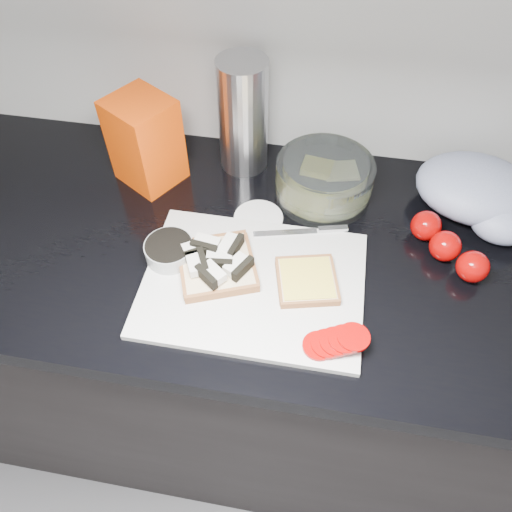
{
  "coord_description": "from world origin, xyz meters",
  "views": [
    {
      "loc": [
        -0.02,
        0.57,
        1.65
      ],
      "look_at": [
        -0.11,
        1.12,
        0.95
      ],
      "focal_mm": 35.0,
      "sensor_mm": 36.0,
      "label": 1
    }
  ],
  "objects": [
    {
      "name": "base_cabinet",
      "position": [
        0.0,
        1.2,
        0.43
      ],
      "size": [
        3.5,
        0.6,
        0.86
      ],
      "primitive_type": "cube",
      "color": "black",
      "rests_on": "ground"
    },
    {
      "name": "countertop",
      "position": [
        0.0,
        1.2,
        0.88
      ],
      "size": [
        3.5,
        0.64,
        0.04
      ],
      "primitive_type": "cube",
      "color": "black",
      "rests_on": "base_cabinet"
    },
    {
      "name": "cutting_board",
      "position": [
        -0.11,
        1.09,
        0.91
      ],
      "size": [
        0.4,
        0.3,
        0.01
      ],
      "primitive_type": "cube",
      "color": "silver",
      "rests_on": "countertop"
    },
    {
      "name": "bread_left",
      "position": [
        -0.19,
        1.11,
        0.93
      ],
      "size": [
        0.18,
        0.18,
        0.04
      ],
      "rotation": [
        0.0,
        0.0,
        0.38
      ],
      "color": "beige",
      "rests_on": "cutting_board"
    },
    {
      "name": "bread_right",
      "position": [
        -0.02,
        1.1,
        0.92
      ],
      "size": [
        0.13,
        0.13,
        0.02
      ],
      "rotation": [
        0.0,
        0.0,
        0.24
      ],
      "color": "beige",
      "rests_on": "cutting_board"
    },
    {
      "name": "tomato_slices",
      "position": [
        0.04,
        0.99,
        0.92
      ],
      "size": [
        0.12,
        0.08,
        0.02
      ],
      "rotation": [
        0.0,
        0.0,
        -0.17
      ],
      "color": "#9C0403",
      "rests_on": "cutting_board"
    },
    {
      "name": "knife",
      "position": [
        -0.02,
        1.23,
        0.91
      ],
      "size": [
        0.18,
        0.06,
        0.01
      ],
      "rotation": [
        0.0,
        0.0,
        0.25
      ],
      "color": "silver",
      "rests_on": "cutting_board"
    },
    {
      "name": "seed_tub",
      "position": [
        -0.28,
        1.12,
        0.93
      ],
      "size": [
        0.09,
        0.09,
        0.05
      ],
      "color": "#A5AAA9",
      "rests_on": "countertop"
    },
    {
      "name": "tub_lid",
      "position": [
        -0.13,
        1.26,
        0.9
      ],
      "size": [
        0.12,
        0.12,
        0.01
      ],
      "primitive_type": "cylinder",
      "rotation": [
        0.0,
        0.0,
        0.27
      ],
      "color": "silver",
      "rests_on": "countertop"
    },
    {
      "name": "glass_bowl",
      "position": [
        -0.01,
        1.35,
        0.94
      ],
      "size": [
        0.2,
        0.2,
        0.08
      ],
      "rotation": [
        0.0,
        0.0,
        -0.13
      ],
      "color": "silver",
      "rests_on": "countertop"
    },
    {
      "name": "bread_bag",
      "position": [
        -0.38,
        1.34,
        1.0
      ],
      "size": [
        0.16,
        0.16,
        0.19
      ],
      "primitive_type": "cube",
      "rotation": [
        0.0,
        0.0,
        -0.55
      ],
      "color": "#FF5704",
      "rests_on": "countertop"
    },
    {
      "name": "steel_canister",
      "position": [
        -0.19,
        1.42,
        1.02
      ],
      "size": [
        0.1,
        0.1,
        0.25
      ],
      "primitive_type": "cylinder",
      "color": "#ADADB2",
      "rests_on": "countertop"
    },
    {
      "name": "grocery_bag",
      "position": [
        0.3,
        1.36,
        0.95
      ],
      "size": [
        0.26,
        0.24,
        0.1
      ],
      "rotation": [
        0.0,
        0.0,
        -0.16
      ],
      "color": "#9CA4C1",
      "rests_on": "countertop"
    },
    {
      "name": "whole_tomatoes",
      "position": [
        0.24,
        1.22,
        0.93
      ],
      "size": [
        0.14,
        0.15,
        0.06
      ],
      "rotation": [
        0.0,
        0.0,
        -0.41
      ],
      "color": "#9C0403",
      "rests_on": "countertop"
    }
  ]
}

